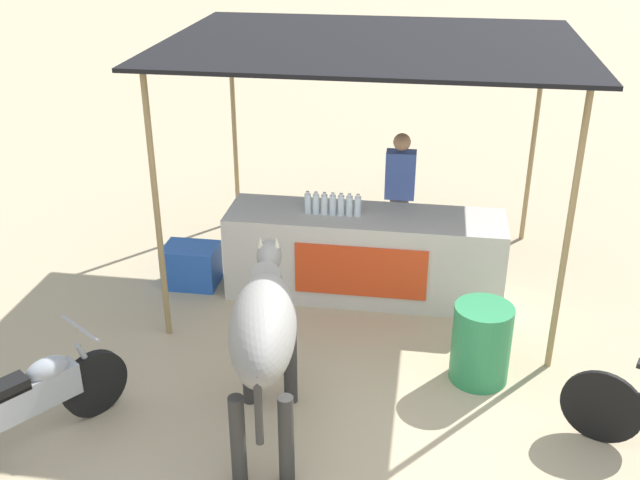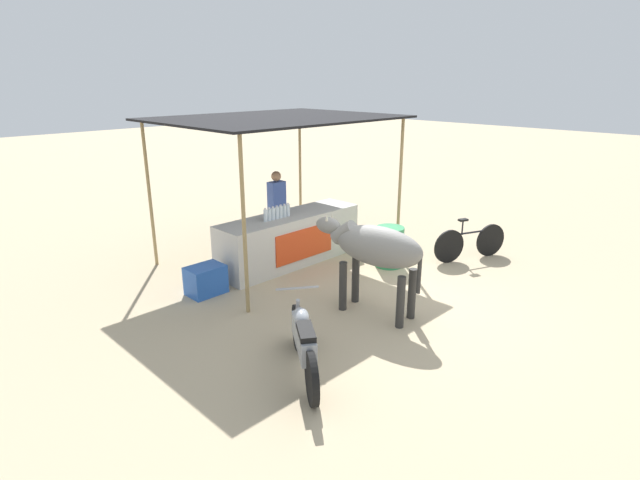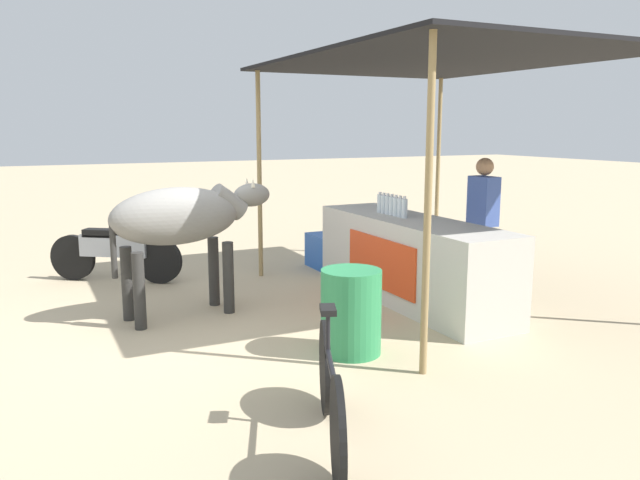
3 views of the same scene
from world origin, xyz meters
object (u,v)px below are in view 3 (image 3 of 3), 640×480
at_px(motorcycle_parked, 116,249).
at_px(vendor_behind_counter, 482,228).
at_px(cooler_box, 327,251).
at_px(bicycle_leaning, 330,394).
at_px(stall_counter, 410,260).
at_px(water_barrel, 351,312).
at_px(cow, 182,220).

bearing_deg(motorcycle_parked, vendor_behind_counter, 53.50).
height_order(cooler_box, bicycle_leaning, bicycle_leaning).
relative_size(stall_counter, vendor_behind_counter, 1.82).
bearing_deg(bicycle_leaning, motorcycle_parked, -173.41).
bearing_deg(cooler_box, motorcycle_parked, -98.83).
distance_m(vendor_behind_counter, cooler_box, 2.51).
distance_m(water_barrel, cow, 2.16).
xyz_separation_m(stall_counter, vendor_behind_counter, (0.32, 0.75, 0.37)).
bearing_deg(cow, bicycle_leaning, 2.58).
distance_m(cooler_box, cow, 2.89).
height_order(vendor_behind_counter, water_barrel, vendor_behind_counter).
distance_m(water_barrel, bicycle_leaning, 1.67).
distance_m(motorcycle_parked, bicycle_leaning, 5.05).
relative_size(stall_counter, cow, 1.62).
relative_size(water_barrel, motorcycle_parked, 0.50).
xyz_separation_m(vendor_behind_counter, bicycle_leaning, (2.29, -3.11, -0.50)).
xyz_separation_m(cow, bicycle_leaning, (3.17, 0.14, -0.68)).
xyz_separation_m(stall_counter, cooler_box, (-1.96, -0.10, -0.24)).
bearing_deg(water_barrel, vendor_behind_counter, 112.14).
distance_m(cooler_box, bicycle_leaning, 5.10).
relative_size(vendor_behind_counter, bicycle_leaning, 1.06).
relative_size(cooler_box, cow, 0.32).
height_order(cooler_box, motorcycle_parked, motorcycle_parked).
bearing_deg(cooler_box, stall_counter, 2.83).
height_order(cooler_box, cow, cow).
bearing_deg(bicycle_leaning, cooler_box, 153.77).
height_order(motorcycle_parked, bicycle_leaning, motorcycle_parked).
bearing_deg(stall_counter, cooler_box, -177.17).
height_order(vendor_behind_counter, cooler_box, vendor_behind_counter).
distance_m(vendor_behind_counter, water_barrel, 2.42).
relative_size(water_barrel, bicycle_leaning, 0.49).
bearing_deg(cow, vendor_behind_counter, 74.89).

